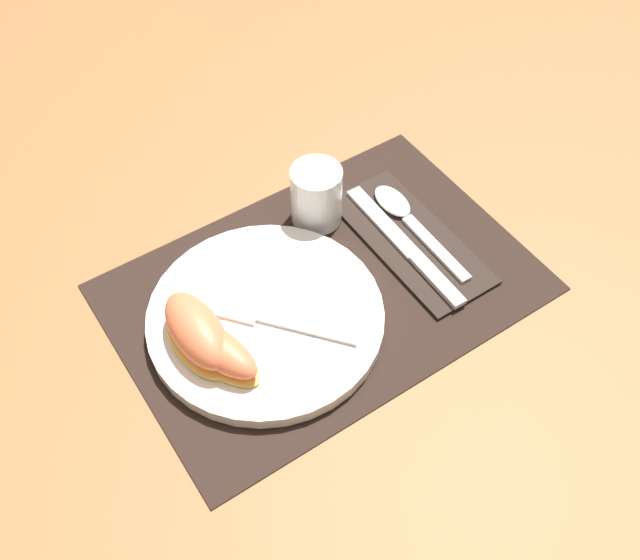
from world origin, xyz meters
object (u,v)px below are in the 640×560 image
Objects in this scene: fork at (265,317)px; citrus_wedge_1 at (213,347)px; spoon at (404,213)px; citrus_wedge_0 at (199,334)px; plate at (266,318)px; knife at (406,247)px; juice_glass at (316,198)px.

citrus_wedge_1 is at bearing -171.27° from fork.
citrus_wedge_0 is at bearing -172.91° from spoon.
plate is at bearing 12.42° from citrus_wedge_1.
fork reaches higher than plate.
plate is 2.34× the size of citrus_wedge_0.
citrus_wedge_1 is at bearing -177.42° from knife.
fork is (-0.20, -0.00, 0.01)m from knife.
citrus_wedge_1 is (-0.07, -0.01, 0.01)m from fork.
juice_glass is 0.23m from citrus_wedge_0.
citrus_wedge_1 is at bearing -73.74° from citrus_wedge_0.
juice_glass is 0.69× the size of citrus_wedge_0.
citrus_wedge_1 reaches higher than knife.
citrus_wedge_1 is (-0.27, -0.01, 0.03)m from knife.
juice_glass is 0.36× the size of knife.
knife is 0.27m from citrus_wedge_1.
knife is at bearing -1.17° from plate.
citrus_wedge_0 is (-0.08, 0.00, 0.03)m from plate.
plate is 3.37× the size of juice_glass.
citrus_wedge_0 is (-0.30, -0.04, 0.03)m from spoon.
knife is (0.06, -0.10, -0.03)m from juice_glass.
fork is at bearing -179.57° from knife.
plate is 0.23m from spoon.
fork is (-0.23, -0.05, 0.01)m from spoon.
fork is at bearing -6.47° from citrus_wedge_0.
fork reaches higher than knife.
citrus_wedge_0 is at bearing 178.55° from knife.
plate is 0.17m from juice_glass.
juice_glass is (0.13, 0.10, 0.03)m from plate.
plate is 0.08m from citrus_wedge_0.
knife is at bearing 0.43° from fork.
citrus_wedge_0 reaches higher than spoon.
juice_glass is at bearing 24.69° from citrus_wedge_0.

